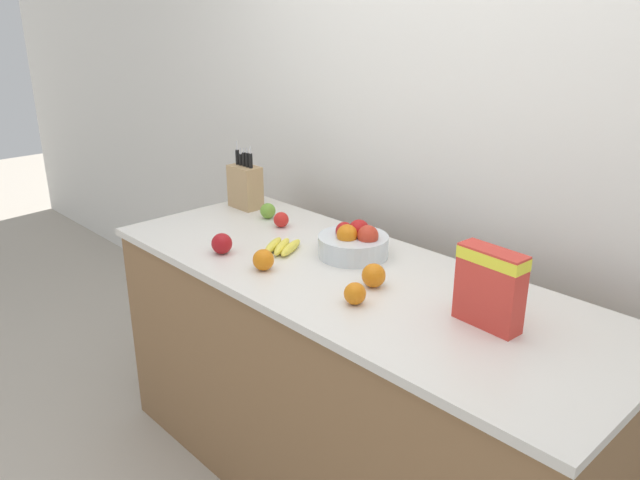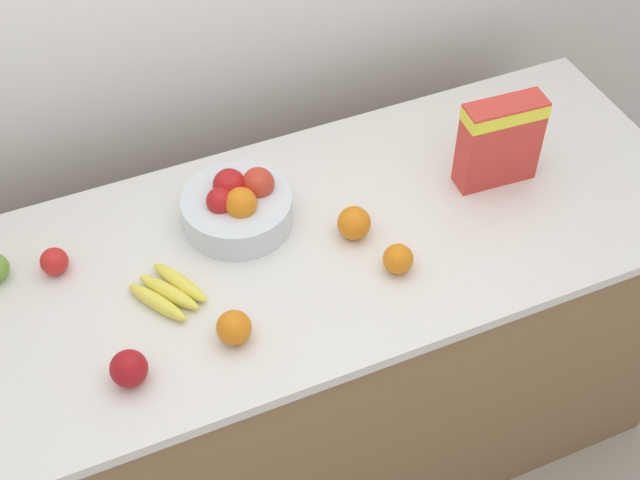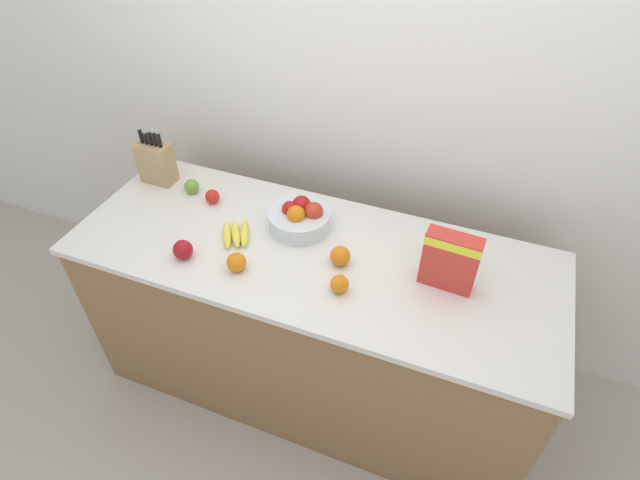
{
  "view_description": "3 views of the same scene",
  "coord_description": "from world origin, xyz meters",
  "px_view_note": "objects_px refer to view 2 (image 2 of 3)",
  "views": [
    {
      "loc": [
        1.41,
        -1.48,
        1.81
      ],
      "look_at": [
        -0.09,
        -0.06,
        1.04
      ],
      "focal_mm": 35.0,
      "sensor_mm": 36.0,
      "label": 1
    },
    {
      "loc": [
        -0.52,
        -1.35,
        2.49
      ],
      "look_at": [
        0.03,
        -0.05,
        0.98
      ],
      "focal_mm": 50.0,
      "sensor_mm": 36.0,
      "label": 2
    },
    {
      "loc": [
        0.59,
        -1.39,
        2.32
      ],
      "look_at": [
        0.03,
        0.03,
        0.97
      ],
      "focal_mm": 28.0,
      "sensor_mm": 36.0,
      "label": 3
    }
  ],
  "objects_px": {
    "cereal_box": "(500,138)",
    "orange_mid_right": "(398,259)",
    "orange_front_center": "(234,328)",
    "fruit_bowl": "(238,206)",
    "banana_bunch": "(169,292)",
    "orange_mid_left": "(354,223)",
    "apple_middle": "(54,261)",
    "apple_near_bananas": "(129,368)"
  },
  "relations": [
    {
      "from": "cereal_box",
      "to": "orange_mid_right",
      "type": "relative_size",
      "value": 3.35
    },
    {
      "from": "cereal_box",
      "to": "orange_front_center",
      "type": "height_order",
      "value": "cereal_box"
    },
    {
      "from": "fruit_bowl",
      "to": "banana_bunch",
      "type": "bearing_deg",
      "value": -144.02
    },
    {
      "from": "orange_front_center",
      "to": "orange_mid_left",
      "type": "relative_size",
      "value": 0.95
    },
    {
      "from": "apple_middle",
      "to": "orange_front_center",
      "type": "bearing_deg",
      "value": -47.87
    },
    {
      "from": "cereal_box",
      "to": "orange_mid_left",
      "type": "xyz_separation_m",
      "value": [
        -0.41,
        -0.04,
        -0.09
      ]
    },
    {
      "from": "banana_bunch",
      "to": "apple_middle",
      "type": "distance_m",
      "value": 0.28
    },
    {
      "from": "fruit_bowl",
      "to": "orange_mid_left",
      "type": "relative_size",
      "value": 3.28
    },
    {
      "from": "apple_middle",
      "to": "cereal_box",
      "type": "bearing_deg",
      "value": -6.63
    },
    {
      "from": "fruit_bowl",
      "to": "orange_mid_right",
      "type": "xyz_separation_m",
      "value": [
        0.29,
        -0.29,
        -0.02
      ]
    },
    {
      "from": "apple_middle",
      "to": "apple_near_bananas",
      "type": "bearing_deg",
      "value": -77.58
    },
    {
      "from": "cereal_box",
      "to": "orange_mid_right",
      "type": "height_order",
      "value": "cereal_box"
    },
    {
      "from": "fruit_bowl",
      "to": "orange_mid_right",
      "type": "distance_m",
      "value": 0.41
    },
    {
      "from": "banana_bunch",
      "to": "apple_middle",
      "type": "xyz_separation_m",
      "value": [
        -0.22,
        0.18,
        0.02
      ]
    },
    {
      "from": "orange_front_center",
      "to": "orange_mid_right",
      "type": "relative_size",
      "value": 1.08
    },
    {
      "from": "orange_front_center",
      "to": "orange_mid_right",
      "type": "xyz_separation_m",
      "value": [
        0.41,
        0.04,
        -0.0
      ]
    },
    {
      "from": "apple_middle",
      "to": "orange_mid_left",
      "type": "distance_m",
      "value": 0.7
    },
    {
      "from": "fruit_bowl",
      "to": "apple_near_bananas",
      "type": "relative_size",
      "value": 3.34
    },
    {
      "from": "orange_front_center",
      "to": "orange_mid_left",
      "type": "height_order",
      "value": "orange_mid_left"
    },
    {
      "from": "cereal_box",
      "to": "fruit_bowl",
      "type": "height_order",
      "value": "cereal_box"
    },
    {
      "from": "apple_middle",
      "to": "orange_front_center",
      "type": "height_order",
      "value": "orange_front_center"
    },
    {
      "from": "orange_mid_left",
      "to": "orange_mid_right",
      "type": "relative_size",
      "value": 1.14
    },
    {
      "from": "apple_near_bananas",
      "to": "apple_middle",
      "type": "xyz_separation_m",
      "value": [
        -0.08,
        0.36,
        -0.01
      ]
    },
    {
      "from": "banana_bunch",
      "to": "orange_front_center",
      "type": "xyz_separation_m",
      "value": [
        0.1,
        -0.17,
        0.02
      ]
    },
    {
      "from": "orange_mid_left",
      "to": "orange_mid_right",
      "type": "distance_m",
      "value": 0.15
    },
    {
      "from": "banana_bunch",
      "to": "orange_mid_left",
      "type": "xyz_separation_m",
      "value": [
        0.47,
        0.01,
        0.02
      ]
    },
    {
      "from": "apple_near_bananas",
      "to": "orange_mid_right",
      "type": "height_order",
      "value": "apple_near_bananas"
    },
    {
      "from": "fruit_bowl",
      "to": "orange_mid_left",
      "type": "height_order",
      "value": "fruit_bowl"
    },
    {
      "from": "banana_bunch",
      "to": "orange_front_center",
      "type": "height_order",
      "value": "orange_front_center"
    },
    {
      "from": "apple_near_bananas",
      "to": "orange_mid_right",
      "type": "xyz_separation_m",
      "value": [
        0.65,
        0.05,
        -0.0
      ]
    },
    {
      "from": "fruit_bowl",
      "to": "apple_middle",
      "type": "bearing_deg",
      "value": 178.01
    },
    {
      "from": "apple_middle",
      "to": "orange_mid_right",
      "type": "bearing_deg",
      "value": -22.95
    },
    {
      "from": "orange_mid_left",
      "to": "orange_mid_right",
      "type": "xyz_separation_m",
      "value": [
        0.05,
        -0.14,
        -0.0
      ]
    },
    {
      "from": "apple_near_bananas",
      "to": "orange_mid_left",
      "type": "height_order",
      "value": "orange_mid_left"
    },
    {
      "from": "orange_front_center",
      "to": "orange_mid_right",
      "type": "bearing_deg",
      "value": 5.45
    },
    {
      "from": "fruit_bowl",
      "to": "apple_middle",
      "type": "distance_m",
      "value": 0.45
    },
    {
      "from": "cereal_box",
      "to": "orange_front_center",
      "type": "xyz_separation_m",
      "value": [
        -0.78,
        -0.22,
        -0.09
      ]
    },
    {
      "from": "banana_bunch",
      "to": "orange_mid_right",
      "type": "xyz_separation_m",
      "value": [
        0.51,
        -0.13,
        0.02
      ]
    },
    {
      "from": "orange_front_center",
      "to": "orange_mid_right",
      "type": "distance_m",
      "value": 0.42
    },
    {
      "from": "apple_middle",
      "to": "orange_mid_left",
      "type": "height_order",
      "value": "orange_mid_left"
    },
    {
      "from": "cereal_box",
      "to": "orange_mid_right",
      "type": "xyz_separation_m",
      "value": [
        -0.37,
        -0.18,
        -0.1
      ]
    },
    {
      "from": "banana_bunch",
      "to": "orange_mid_right",
      "type": "distance_m",
      "value": 0.53
    }
  ]
}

